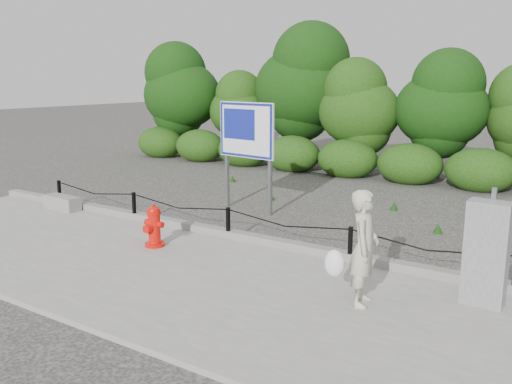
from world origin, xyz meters
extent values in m
plane|color=#2D2B28|center=(0.00, 0.00, 0.00)|extent=(90.00, 90.00, 0.00)
cube|color=gray|center=(0.00, -2.00, 0.04)|extent=(14.00, 4.00, 0.08)
cube|color=slate|center=(0.00, 0.05, 0.15)|extent=(14.00, 0.22, 0.14)
cube|color=black|center=(-5.00, 0.00, 0.38)|extent=(0.06, 0.06, 0.60)
cube|color=black|center=(-2.50, 0.00, 0.38)|extent=(0.06, 0.06, 0.60)
cube|color=black|center=(0.00, 0.00, 0.38)|extent=(0.06, 0.06, 0.60)
cube|color=black|center=(2.50, 0.00, 0.38)|extent=(0.06, 0.06, 0.60)
cylinder|color=black|center=(-3.75, 0.00, 0.60)|extent=(2.50, 0.02, 0.02)
cylinder|color=black|center=(-1.25, 0.00, 0.60)|extent=(2.50, 0.02, 0.02)
cylinder|color=black|center=(1.25, 0.00, 0.60)|extent=(2.50, 0.02, 0.02)
cylinder|color=black|center=(3.75, 0.00, 0.60)|extent=(2.50, 0.02, 0.02)
cylinder|color=black|center=(-8.50, 8.60, 1.09)|extent=(0.18, 0.18, 2.18)
ellipsoid|color=#1F5513|center=(-8.50, 8.60, 2.62)|extent=(3.23, 2.79, 3.49)
cylinder|color=black|center=(-6.00, 9.00, 0.82)|extent=(0.18, 0.18, 1.63)
ellipsoid|color=#1F5513|center=(-6.00, 9.00, 1.96)|extent=(2.42, 2.09, 2.62)
cylinder|color=black|center=(-3.50, 9.40, 1.22)|extent=(0.18, 0.18, 2.44)
ellipsoid|color=#1F5513|center=(-3.50, 9.40, 2.93)|extent=(3.62, 3.13, 3.91)
cylinder|color=black|center=(-1.00, 8.60, 0.91)|extent=(0.18, 0.18, 1.81)
ellipsoid|color=#1F5513|center=(-1.00, 8.60, 2.18)|extent=(2.68, 2.32, 2.90)
cylinder|color=black|center=(1.50, 9.00, 0.96)|extent=(0.18, 0.18, 1.92)
ellipsoid|color=#1F5513|center=(1.50, 9.00, 2.31)|extent=(2.85, 2.46, 3.08)
cylinder|color=red|center=(-0.82, -1.14, 0.11)|extent=(0.37, 0.37, 0.06)
cylinder|color=red|center=(-0.82, -1.14, 0.41)|extent=(0.22, 0.22, 0.55)
cylinder|color=red|center=(-0.82, -1.14, 0.71)|extent=(0.27, 0.27, 0.05)
ellipsoid|color=red|center=(-0.82, -1.14, 0.74)|extent=(0.24, 0.24, 0.17)
cylinder|color=red|center=(-0.82, -1.14, 0.83)|extent=(0.06, 0.06, 0.05)
cylinder|color=red|center=(-0.97, -1.14, 0.51)|extent=(0.10, 0.11, 0.11)
cylinder|color=red|center=(-0.67, -1.14, 0.51)|extent=(0.10, 0.11, 0.11)
cylinder|color=red|center=(-0.82, -1.31, 0.44)|extent=(0.15, 0.12, 0.15)
cylinder|color=slate|center=(-0.85, -1.27, 0.36)|extent=(0.01, 0.05, 0.12)
imported|color=beige|center=(3.33, -1.49, 0.87)|extent=(0.50, 0.65, 1.57)
ellipsoid|color=white|center=(2.98, -1.64, 0.63)|extent=(0.28, 0.22, 0.38)
cube|color=gray|center=(-4.59, -0.25, 0.24)|extent=(1.00, 0.39, 0.32)
cube|color=#959598|center=(4.70, -0.62, 0.79)|extent=(0.55, 0.33, 1.43)
cube|color=slate|center=(4.70, -0.42, 0.87)|extent=(0.06, 0.06, 1.57)
cube|color=slate|center=(-1.75, 2.37, 1.27)|extent=(0.08, 0.08, 2.54)
cube|color=slate|center=(-0.43, 2.21, 1.27)|extent=(0.08, 0.08, 2.54)
cube|color=white|center=(-1.09, 2.24, 1.90)|extent=(1.58, 0.25, 1.27)
cube|color=navy|center=(-1.10, 2.21, 1.90)|extent=(1.54, 0.20, 1.23)
cube|color=navy|center=(-1.29, 2.22, 2.03)|extent=(0.95, 0.12, 0.70)
camera|label=1|loc=(5.89, -8.03, 3.09)|focal=38.00mm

